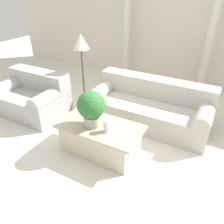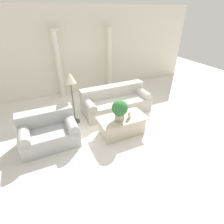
{
  "view_description": "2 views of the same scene",
  "coord_description": "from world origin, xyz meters",
  "px_view_note": "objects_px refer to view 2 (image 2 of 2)",
  "views": [
    {
      "loc": [
        1.49,
        -2.86,
        2.39
      ],
      "look_at": [
        -0.01,
        -0.1,
        0.52
      ],
      "focal_mm": 35.0,
      "sensor_mm": 36.0,
      "label": 1
    },
    {
      "loc": [
        -1.93,
        -4.02,
        3.04
      ],
      "look_at": [
        -0.14,
        -0.17,
        0.53
      ],
      "focal_mm": 28.0,
      "sensor_mm": 36.0,
      "label": 2
    }
  ],
  "objects_px": {
    "loveseat": "(49,131)",
    "sofa_long": "(116,102)",
    "potted_plant": "(120,109)",
    "floor_lamp": "(71,82)",
    "coffee_table": "(122,125)"
  },
  "relations": [
    {
      "from": "loveseat",
      "to": "sofa_long",
      "type": "bearing_deg",
      "value": 18.58
    },
    {
      "from": "sofa_long",
      "to": "potted_plant",
      "type": "bearing_deg",
      "value": -111.69
    },
    {
      "from": "sofa_long",
      "to": "floor_lamp",
      "type": "relative_size",
      "value": 1.42
    },
    {
      "from": "loveseat",
      "to": "coffee_table",
      "type": "distance_m",
      "value": 1.95
    },
    {
      "from": "coffee_table",
      "to": "potted_plant",
      "type": "bearing_deg",
      "value": -156.67
    },
    {
      "from": "sofa_long",
      "to": "loveseat",
      "type": "bearing_deg",
      "value": -161.42
    },
    {
      "from": "sofa_long",
      "to": "potted_plant",
      "type": "height_order",
      "value": "potted_plant"
    },
    {
      "from": "sofa_long",
      "to": "coffee_table",
      "type": "bearing_deg",
      "value": -107.93
    },
    {
      "from": "loveseat",
      "to": "floor_lamp",
      "type": "relative_size",
      "value": 0.88
    },
    {
      "from": "potted_plant",
      "to": "floor_lamp",
      "type": "xyz_separation_m",
      "value": [
        -0.95,
        1.14,
        0.48
      ]
    },
    {
      "from": "loveseat",
      "to": "floor_lamp",
      "type": "bearing_deg",
      "value": 38.07
    },
    {
      "from": "coffee_table",
      "to": "floor_lamp",
      "type": "distance_m",
      "value": 1.84
    },
    {
      "from": "floor_lamp",
      "to": "potted_plant",
      "type": "bearing_deg",
      "value": -50.22
    },
    {
      "from": "loveseat",
      "to": "coffee_table",
      "type": "xyz_separation_m",
      "value": [
        1.89,
        -0.44,
        -0.1
      ]
    },
    {
      "from": "sofa_long",
      "to": "floor_lamp",
      "type": "distance_m",
      "value": 1.74
    }
  ]
}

